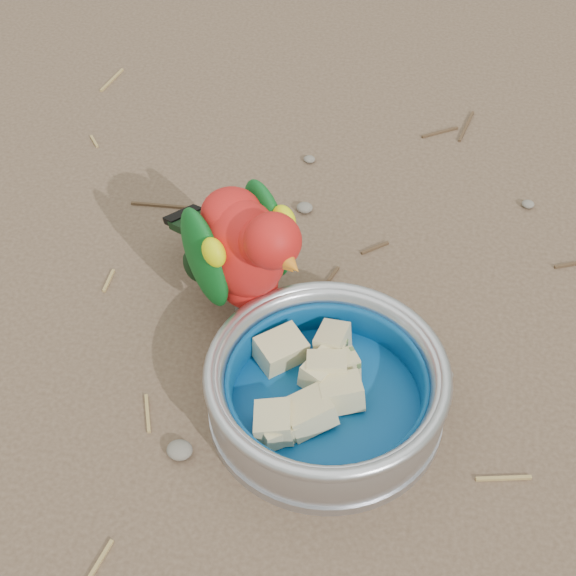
# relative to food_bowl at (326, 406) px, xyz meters

# --- Properties ---
(ground) EXTENTS (60.00, 60.00, 0.00)m
(ground) POSITION_rel_food_bowl_xyz_m (-0.06, 0.03, -0.01)
(ground) COLOR brown
(food_bowl) EXTENTS (0.21, 0.21, 0.02)m
(food_bowl) POSITION_rel_food_bowl_xyz_m (0.00, 0.00, 0.00)
(food_bowl) COLOR #B2B2BA
(food_bowl) RESTS_ON ground
(bowl_wall) EXTENTS (0.21, 0.21, 0.04)m
(bowl_wall) POSITION_rel_food_bowl_xyz_m (0.00, 0.00, 0.03)
(bowl_wall) COLOR #B2B2BA
(bowl_wall) RESTS_ON food_bowl
(fruit_wedges) EXTENTS (0.13, 0.13, 0.03)m
(fruit_wedges) POSITION_rel_food_bowl_xyz_m (0.00, -0.00, 0.02)
(fruit_wedges) COLOR beige
(fruit_wedges) RESTS_ON food_bowl
(lory_parrot) EXTENTS (0.20, 0.20, 0.16)m
(lory_parrot) POSITION_rel_food_bowl_xyz_m (-0.09, 0.10, 0.07)
(lory_parrot) COLOR red
(lory_parrot) RESTS_ON ground
(ground_debris) EXTENTS (0.90, 0.80, 0.01)m
(ground_debris) POSITION_rel_food_bowl_xyz_m (-0.03, 0.07, -0.01)
(ground_debris) COLOR #A3854B
(ground_debris) RESTS_ON ground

